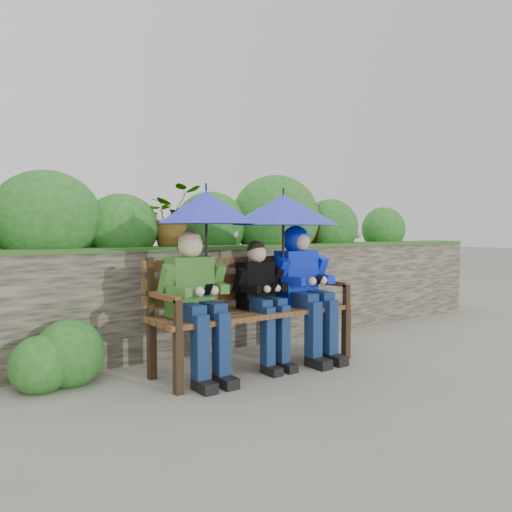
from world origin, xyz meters
TOP-DOWN VIEW (x-y plane):
  - ground at (0.00, 0.00)m, footprint 60.00×60.00m
  - garden_backdrop at (-0.16, 1.60)m, footprint 8.00×2.87m
  - park_bench at (-0.18, -0.07)m, footprint 1.84×0.54m
  - boy_left at (-0.77, -0.16)m, footprint 0.52×0.61m
  - boy_middle at (-0.12, -0.15)m, footprint 0.45×0.52m
  - boy_right at (0.35, -0.15)m, footprint 0.55×0.67m
  - umbrella_left at (-0.65, -0.12)m, footprint 0.82×0.82m
  - umbrella_right at (0.12, -0.15)m, footprint 0.99×0.99m

SIDE VIEW (x-z plane):
  - ground at x=0.00m, z-range 0.00..0.00m
  - park_bench at x=-0.18m, z-range 0.07..1.04m
  - boy_middle at x=-0.12m, z-range 0.08..1.17m
  - garden_backdrop at x=-0.16m, z-range -0.32..1.58m
  - boy_left at x=-0.77m, z-range 0.07..1.26m
  - boy_right at x=0.35m, z-range 0.12..1.34m
  - umbrella_right at x=0.12m, z-range 0.95..1.78m
  - umbrella_left at x=-0.65m, z-range 0.95..1.79m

